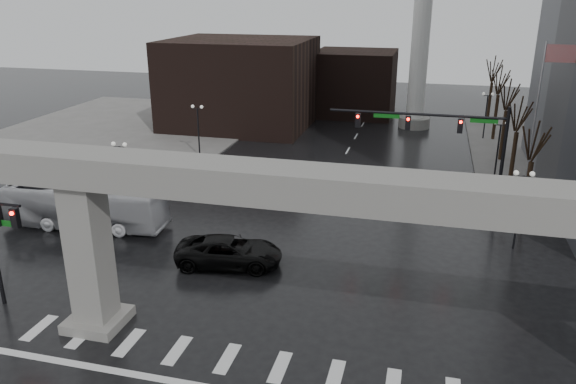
# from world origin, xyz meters

# --- Properties ---
(ground) EXTENTS (160.00, 160.00, 0.00)m
(ground) POSITION_xyz_m (0.00, 0.00, 0.00)
(ground) COLOR black
(ground) RESTS_ON ground
(sidewalk_nw) EXTENTS (28.00, 36.00, 0.15)m
(sidewalk_nw) POSITION_xyz_m (-26.00, 36.00, 0.07)
(sidewalk_nw) COLOR slate
(sidewalk_nw) RESTS_ON ground
(elevated_guideway) EXTENTS (48.00, 2.60, 8.70)m
(elevated_guideway) POSITION_xyz_m (1.26, 0.00, 6.88)
(elevated_guideway) COLOR gray
(elevated_guideway) RESTS_ON ground
(building_far_left) EXTENTS (16.00, 14.00, 10.00)m
(building_far_left) POSITION_xyz_m (-14.00, 42.00, 5.00)
(building_far_left) COLOR black
(building_far_left) RESTS_ON ground
(building_far_mid) EXTENTS (10.00, 10.00, 8.00)m
(building_far_mid) POSITION_xyz_m (-2.00, 52.00, 4.00)
(building_far_mid) COLOR black
(building_far_mid) RESTS_ON ground
(smokestack) EXTENTS (3.60, 3.60, 30.00)m
(smokestack) POSITION_xyz_m (6.00, 46.00, 13.35)
(smokestack) COLOR silver
(smokestack) RESTS_ON ground
(signal_mast_arm) EXTENTS (12.12, 0.43, 8.00)m
(signal_mast_arm) POSITION_xyz_m (8.99, 18.80, 5.83)
(signal_mast_arm) COLOR black
(signal_mast_arm) RESTS_ON ground
(signal_left_pole) EXTENTS (2.30, 0.30, 6.00)m
(signal_left_pole) POSITION_xyz_m (-12.25, 0.50, 4.07)
(signal_left_pole) COLOR black
(signal_left_pole) RESTS_ON ground
(flagpole_assembly) EXTENTS (2.06, 0.12, 12.00)m
(flagpole_assembly) POSITION_xyz_m (15.29, 22.00, 7.53)
(flagpole_assembly) COLOR silver
(flagpole_assembly) RESTS_ON ground
(lamp_right_0) EXTENTS (1.22, 0.32, 5.11)m
(lamp_right_0) POSITION_xyz_m (13.50, 14.00, 3.47)
(lamp_right_0) COLOR black
(lamp_right_0) RESTS_ON ground
(lamp_right_1) EXTENTS (1.22, 0.32, 5.11)m
(lamp_right_1) POSITION_xyz_m (13.50, 28.00, 3.47)
(lamp_right_1) COLOR black
(lamp_right_1) RESTS_ON ground
(lamp_right_2) EXTENTS (1.22, 0.32, 5.11)m
(lamp_right_2) POSITION_xyz_m (13.50, 42.00, 3.47)
(lamp_right_2) COLOR black
(lamp_right_2) RESTS_ON ground
(lamp_left_0) EXTENTS (1.22, 0.32, 5.11)m
(lamp_left_0) POSITION_xyz_m (-13.50, 14.00, 3.47)
(lamp_left_0) COLOR black
(lamp_left_0) RESTS_ON ground
(lamp_left_1) EXTENTS (1.22, 0.32, 5.11)m
(lamp_left_1) POSITION_xyz_m (-13.50, 28.00, 3.47)
(lamp_left_1) COLOR black
(lamp_left_1) RESTS_ON ground
(lamp_left_2) EXTENTS (1.22, 0.32, 5.11)m
(lamp_left_2) POSITION_xyz_m (-13.50, 42.00, 3.47)
(lamp_left_2) COLOR black
(lamp_left_2) RESTS_ON ground
(tree_right_0) EXTENTS (1.09, 1.58, 7.50)m
(tree_right_0) POSITION_xyz_m (14.53, 18.02, 2.79)
(tree_right_0) COLOR black
(tree_right_0) RESTS_ON ground
(tree_right_1) EXTENTS (1.09, 1.61, 7.67)m
(tree_right_1) POSITION_xyz_m (14.53, 26.02, 2.85)
(tree_right_1) COLOR black
(tree_right_1) RESTS_ON ground
(tree_right_2) EXTENTS (1.10, 1.63, 7.85)m
(tree_right_2) POSITION_xyz_m (14.53, 34.02, 2.91)
(tree_right_2) COLOR black
(tree_right_2) RESTS_ON ground
(tree_right_3) EXTENTS (1.11, 1.66, 8.02)m
(tree_right_3) POSITION_xyz_m (14.53, 42.02, 2.98)
(tree_right_3) COLOR black
(tree_right_3) RESTS_ON ground
(tree_right_4) EXTENTS (1.12, 1.69, 8.19)m
(tree_right_4) POSITION_xyz_m (14.53, 50.02, 3.04)
(tree_right_4) COLOR black
(tree_right_4) RESTS_ON ground
(pickup_truck) EXTENTS (6.58, 3.87, 1.72)m
(pickup_truck) POSITION_xyz_m (-2.98, 7.46, 0.86)
(pickup_truck) COLOR black
(pickup_truck) RESTS_ON ground
(city_bus) EXTENTS (11.39, 3.34, 3.13)m
(city_bus) POSITION_xyz_m (-14.35, 10.36, 1.57)
(city_bus) COLOR #B6B6BB
(city_bus) RESTS_ON ground
(far_car) EXTENTS (1.89, 3.98, 1.31)m
(far_car) POSITION_xyz_m (-2.85, 23.92, 0.66)
(far_car) COLOR black
(far_car) RESTS_ON ground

